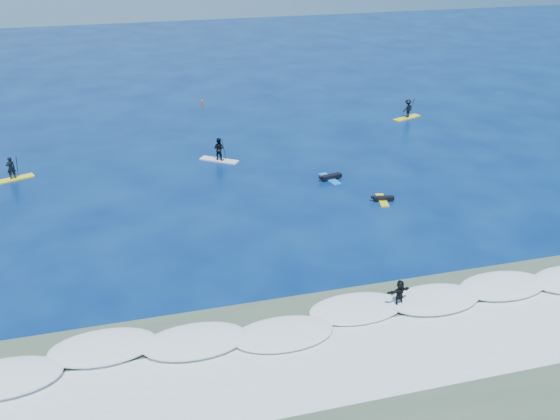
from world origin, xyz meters
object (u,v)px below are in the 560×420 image
object	(u,v)px
sup_paddler_right	(408,110)
marker_buoy	(202,102)
wave_surfer	(399,294)
prone_paddler_far	(330,178)
sup_paddler_left	(12,172)
prone_paddler_near	(382,199)
sup_paddler_center	(219,151)

from	to	relation	value
sup_paddler_right	marker_buoy	world-z (taller)	sup_paddler_right
sup_paddler_right	wave_surfer	bearing A→B (deg)	-137.83
wave_surfer	prone_paddler_far	bearing A→B (deg)	74.58
prone_paddler_far	wave_surfer	distance (m)	16.31
sup_paddler_right	marker_buoy	distance (m)	20.21
sup_paddler_left	marker_buoy	xyz separation A→B (m)	(16.16, 15.48, -0.38)
prone_paddler_near	wave_surfer	bearing A→B (deg)	171.36
sup_paddler_right	prone_paddler_far	distance (m)	16.83
prone_paddler_far	marker_buoy	size ratio (longest dim) A/B	4.18
sup_paddler_right	marker_buoy	bearing A→B (deg)	130.52
sup_paddler_center	prone_paddler_far	xyz separation A→B (m)	(7.10, -5.81, -0.64)
sup_paddler_left	prone_paddler_near	xyz separation A→B (m)	(24.40, -10.34, -0.49)
sup_paddler_left	wave_surfer	size ratio (longest dim) A/B	1.43
sup_paddler_left	sup_paddler_right	bearing A→B (deg)	-10.44
marker_buoy	prone_paddler_near	bearing A→B (deg)	-72.32
sup_paddler_right	prone_paddler_near	world-z (taller)	sup_paddler_right
prone_paddler_near	prone_paddler_far	size ratio (longest dim) A/B	0.86
sup_paddler_center	prone_paddler_far	size ratio (longest dim) A/B	1.23
prone_paddler_far	wave_surfer	size ratio (longest dim) A/B	1.16
sup_paddler_left	sup_paddler_right	size ratio (longest dim) A/B	0.98
sup_paddler_right	wave_surfer	xyz separation A→B (m)	(-13.92, -28.14, 0.01)
sup_paddler_right	wave_surfer	size ratio (longest dim) A/B	1.46
sup_paddler_left	sup_paddler_right	world-z (taller)	sup_paddler_right
sup_paddler_left	wave_surfer	xyz separation A→B (m)	(20.10, -22.13, 0.19)
sup_paddler_left	wave_surfer	world-z (taller)	sup_paddler_left
sup_paddler_center	sup_paddler_left	bearing A→B (deg)	-144.95
prone_paddler_near	wave_surfer	distance (m)	12.57
sup_paddler_center	marker_buoy	xyz separation A→B (m)	(1.06, 15.64, -0.56)
sup_paddler_center	prone_paddler_near	bearing A→B (deg)	-11.93
sup_paddler_center	prone_paddler_near	distance (m)	13.80
prone_paddler_near	marker_buoy	world-z (taller)	marker_buoy
prone_paddler_near	wave_surfer	xyz separation A→B (m)	(-4.30, -11.79, 0.68)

